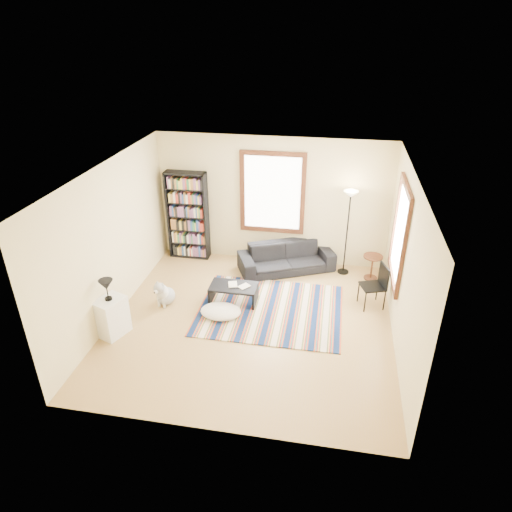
% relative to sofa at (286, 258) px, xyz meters
% --- Properties ---
extents(floor, '(5.00, 5.00, 0.10)m').
position_rel_sofa_xyz_m(floor, '(-0.39, -2.05, -0.35)').
color(floor, '#9E7848').
rests_on(floor, ground).
extents(ceiling, '(5.00, 5.00, 0.10)m').
position_rel_sofa_xyz_m(ceiling, '(-0.39, -2.05, 2.55)').
color(ceiling, white).
rests_on(ceiling, floor).
extents(wall_back, '(5.00, 0.10, 2.80)m').
position_rel_sofa_xyz_m(wall_back, '(-0.39, 0.50, 1.10)').
color(wall_back, '#D0BC8C').
rests_on(wall_back, floor).
extents(wall_front, '(5.00, 0.10, 2.80)m').
position_rel_sofa_xyz_m(wall_front, '(-0.39, -4.60, 1.10)').
color(wall_front, '#D0BC8C').
rests_on(wall_front, floor).
extents(wall_left, '(0.10, 5.00, 2.80)m').
position_rel_sofa_xyz_m(wall_left, '(-2.94, -2.05, 1.10)').
color(wall_left, '#D0BC8C').
rests_on(wall_left, floor).
extents(wall_right, '(0.10, 5.00, 2.80)m').
position_rel_sofa_xyz_m(wall_right, '(2.16, -2.05, 1.10)').
color(wall_right, '#D0BC8C').
rests_on(wall_right, floor).
extents(window_back, '(1.20, 0.06, 1.60)m').
position_rel_sofa_xyz_m(window_back, '(-0.39, 0.42, 1.30)').
color(window_back, white).
rests_on(window_back, wall_back).
extents(window_right, '(0.06, 1.20, 1.60)m').
position_rel_sofa_xyz_m(window_right, '(2.08, -1.25, 1.30)').
color(window_right, white).
rests_on(window_right, wall_right).
extents(rug, '(2.68, 2.14, 0.02)m').
position_rel_sofa_xyz_m(rug, '(-0.11, -1.61, -0.29)').
color(rug, '#0D1E44').
rests_on(rug, floor).
extents(sofa, '(1.57, 2.18, 0.59)m').
position_rel_sofa_xyz_m(sofa, '(0.00, 0.00, 0.00)').
color(sofa, black).
rests_on(sofa, floor).
extents(bookshelf, '(0.90, 0.30, 2.00)m').
position_rel_sofa_xyz_m(bookshelf, '(-2.26, 0.27, 0.70)').
color(bookshelf, black).
rests_on(bookshelf, floor).
extents(coffee_table, '(1.02, 0.77, 0.36)m').
position_rel_sofa_xyz_m(coffee_table, '(-0.85, -1.44, -0.12)').
color(coffee_table, black).
rests_on(coffee_table, floor).
extents(book_a, '(0.26, 0.22, 0.02)m').
position_rel_sofa_xyz_m(book_a, '(-0.95, -1.44, 0.07)').
color(book_a, beige).
rests_on(book_a, coffee_table).
extents(book_b, '(0.26, 0.27, 0.02)m').
position_rel_sofa_xyz_m(book_b, '(-0.70, -1.39, 0.07)').
color(book_b, beige).
rests_on(book_b, coffee_table).
extents(floor_cushion, '(0.85, 0.70, 0.19)m').
position_rel_sofa_xyz_m(floor_cushion, '(-0.98, -1.95, -0.20)').
color(floor_cushion, silver).
rests_on(floor_cushion, floor).
extents(floor_lamp, '(0.34, 0.34, 1.86)m').
position_rel_sofa_xyz_m(floor_lamp, '(1.23, 0.10, 0.63)').
color(floor_lamp, black).
rests_on(floor_lamp, floor).
extents(side_table, '(0.41, 0.41, 0.54)m').
position_rel_sofa_xyz_m(side_table, '(1.81, -0.07, -0.03)').
color(side_table, '#482412').
rests_on(side_table, floor).
extents(folding_chair, '(0.53, 0.52, 0.86)m').
position_rel_sofa_xyz_m(folding_chair, '(1.76, -1.12, 0.13)').
color(folding_chair, black).
rests_on(folding_chair, floor).
extents(white_cabinet, '(0.53, 0.60, 0.70)m').
position_rel_sofa_xyz_m(white_cabinet, '(-2.69, -2.80, 0.05)').
color(white_cabinet, white).
rests_on(white_cabinet, floor).
extents(table_lamp, '(0.29, 0.29, 0.38)m').
position_rel_sofa_xyz_m(table_lamp, '(-2.69, -2.80, 0.59)').
color(table_lamp, black).
rests_on(table_lamp, white_cabinet).
extents(dog, '(0.50, 0.61, 0.54)m').
position_rel_sofa_xyz_m(dog, '(-2.12, -1.73, -0.03)').
color(dog, silver).
rests_on(dog, floor).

